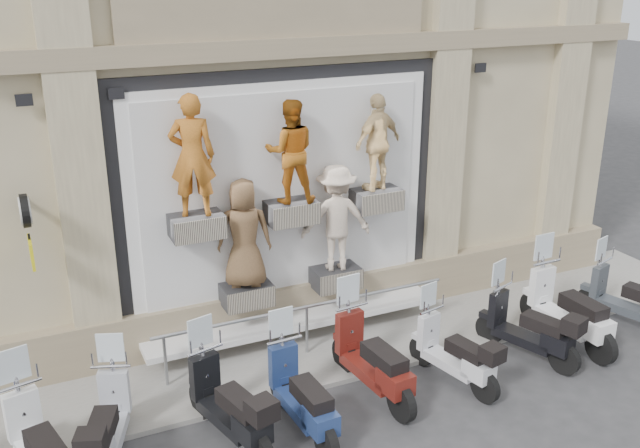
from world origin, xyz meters
The scene contains 14 objects.
ground centered at (0.00, 0.00, 0.00)m, with size 90.00×90.00×0.00m, color #303033.
sidewalk centered at (0.00, 2.10, 0.04)m, with size 16.00×2.20×0.08m, color #989590.
shop_vitrine centered at (0.05, 2.74, 2.39)m, with size 5.60×0.92×4.30m.
guard_rail centered at (0.00, 2.00, 0.47)m, with size 5.06×0.10×0.93m, color #9EA0A5, non-canonical shape.
clock_sign_bracket centered at (-3.90, 2.47, 2.80)m, with size 0.10×0.80×1.02m.
scooter_b centered at (-4.16, 0.47, 0.82)m, with size 0.59×2.03×1.65m, color silver, non-canonical shape.
scooter_c centered at (-3.36, 0.65, 0.77)m, with size 0.55×1.89×1.53m, color #9C9EA9, non-canonical shape.
scooter_d centered at (-1.83, 0.42, 0.80)m, with size 0.57×1.97×1.60m, color black, non-canonical shape.
scooter_e centered at (-0.85, 0.23, 0.79)m, with size 0.57×1.94×1.58m, color navy, non-canonical shape.
scooter_f centered at (0.44, 0.61, 0.84)m, with size 0.60×2.06×1.67m, color #54140E, non-canonical shape.
scooter_g centered at (1.71, 0.37, 0.72)m, with size 0.52×1.78×1.44m, color silver, non-canonical shape.
scooter_h centered at (3.22, 0.49, 0.76)m, with size 0.55×1.87×1.52m, color black, non-canonical shape.
scooter_i centered at (4.17, 0.61, 0.86)m, with size 0.62×2.12×1.73m, color white, non-canonical shape.
scooter_j centered at (5.56, 0.62, 0.75)m, with size 0.54×1.84×1.50m, color #2F343A, non-canonical shape.
Camera 1 is at (-4.07, -7.36, 6.06)m, focal length 40.00 mm.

